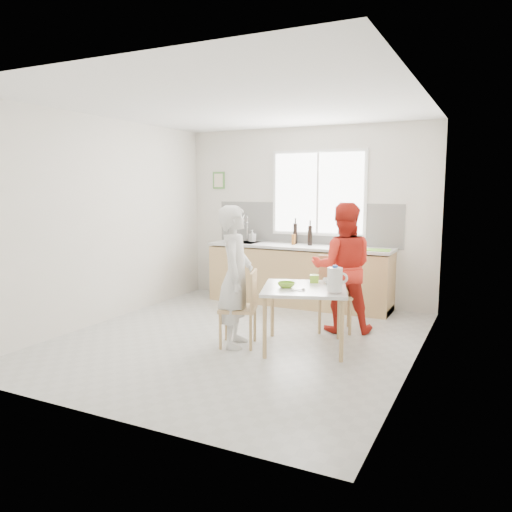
{
  "coord_description": "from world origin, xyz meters",
  "views": [
    {
      "loc": [
        2.71,
        -5.05,
        1.8
      ],
      "look_at": [
        0.14,
        0.2,
        0.98
      ],
      "focal_mm": 35.0,
      "sensor_mm": 36.0,
      "label": 1
    }
  ],
  "objects_px": {
    "dining_table": "(305,293)",
    "bowl_white": "(332,281)",
    "chair_left": "(244,305)",
    "bowl_green": "(286,285)",
    "person_white": "(236,276)",
    "milk_jug": "(335,279)",
    "wine_bottle_a": "(295,233)",
    "chair_far": "(335,289)",
    "person_red": "(343,268)",
    "wine_bottle_b": "(310,235)"
  },
  "relations": [
    {
      "from": "dining_table",
      "to": "bowl_white",
      "type": "distance_m",
      "value": 0.4
    },
    {
      "from": "chair_left",
      "to": "bowl_green",
      "type": "relative_size",
      "value": 4.54
    },
    {
      "from": "person_white",
      "to": "milk_jug",
      "type": "height_order",
      "value": "person_white"
    },
    {
      "from": "dining_table",
      "to": "bowl_green",
      "type": "height_order",
      "value": "bowl_green"
    },
    {
      "from": "chair_left",
      "to": "wine_bottle_a",
      "type": "xyz_separation_m",
      "value": [
        -0.29,
        2.29,
        0.61
      ]
    },
    {
      "from": "dining_table",
      "to": "chair_far",
      "type": "xyz_separation_m",
      "value": [
        0.07,
        0.89,
        -0.11
      ]
    },
    {
      "from": "person_red",
      "to": "chair_left",
      "type": "bearing_deg",
      "value": 33.83
    },
    {
      "from": "person_white",
      "to": "bowl_white",
      "type": "distance_m",
      "value": 1.1
    },
    {
      "from": "chair_left",
      "to": "wine_bottle_a",
      "type": "bearing_deg",
      "value": 168.71
    },
    {
      "from": "person_red",
      "to": "chair_far",
      "type": "bearing_deg",
      "value": -36.68
    },
    {
      "from": "bowl_white",
      "to": "wine_bottle_a",
      "type": "relative_size",
      "value": 0.66
    },
    {
      "from": "wine_bottle_b",
      "to": "dining_table",
      "type": "bearing_deg",
      "value": -71.51
    },
    {
      "from": "dining_table",
      "to": "chair_far",
      "type": "relative_size",
      "value": 1.23
    },
    {
      "from": "bowl_green",
      "to": "wine_bottle_b",
      "type": "distance_m",
      "value": 2.15
    },
    {
      "from": "person_red",
      "to": "bowl_green",
      "type": "xyz_separation_m",
      "value": [
        -0.35,
        -0.96,
        -0.08
      ]
    },
    {
      "from": "bowl_white",
      "to": "wine_bottle_b",
      "type": "bearing_deg",
      "value": 117.87
    },
    {
      "from": "wine_bottle_b",
      "to": "person_white",
      "type": "bearing_deg",
      "value": -92.02
    },
    {
      "from": "dining_table",
      "to": "chair_left",
      "type": "relative_size",
      "value": 1.33
    },
    {
      "from": "chair_far",
      "to": "person_red",
      "type": "xyz_separation_m",
      "value": [
        0.11,
        -0.03,
        0.29
      ]
    },
    {
      "from": "bowl_white",
      "to": "wine_bottle_a",
      "type": "bearing_deg",
      "value": 123.27
    },
    {
      "from": "bowl_green",
      "to": "wine_bottle_b",
      "type": "height_order",
      "value": "wine_bottle_b"
    },
    {
      "from": "wine_bottle_b",
      "to": "person_red",
      "type": "bearing_deg",
      "value": -52.98
    },
    {
      "from": "dining_table",
      "to": "wine_bottle_a",
      "type": "relative_size",
      "value": 3.58
    },
    {
      "from": "chair_left",
      "to": "wine_bottle_b",
      "type": "bearing_deg",
      "value": 161.72
    },
    {
      "from": "wine_bottle_b",
      "to": "chair_left",
      "type": "bearing_deg",
      "value": -89.85
    },
    {
      "from": "bowl_green",
      "to": "wine_bottle_a",
      "type": "distance_m",
      "value": 2.34
    },
    {
      "from": "person_red",
      "to": "person_white",
      "type": "bearing_deg",
      "value": 31.86
    },
    {
      "from": "dining_table",
      "to": "chair_far",
      "type": "height_order",
      "value": "chair_far"
    },
    {
      "from": "person_red",
      "to": "wine_bottle_b",
      "type": "xyz_separation_m",
      "value": [
        -0.83,
        1.11,
        0.27
      ]
    },
    {
      "from": "dining_table",
      "to": "wine_bottle_a",
      "type": "xyz_separation_m",
      "value": [
        -0.94,
        2.07,
        0.46
      ]
    },
    {
      "from": "person_white",
      "to": "chair_far",
      "type": "bearing_deg",
      "value": -53.85
    },
    {
      "from": "chair_far",
      "to": "person_white",
      "type": "bearing_deg",
      "value": -143.85
    },
    {
      "from": "person_white",
      "to": "person_red",
      "type": "bearing_deg",
      "value": -58.14
    },
    {
      "from": "person_white",
      "to": "bowl_green",
      "type": "distance_m",
      "value": 0.58
    },
    {
      "from": "person_red",
      "to": "bowl_white",
      "type": "height_order",
      "value": "person_red"
    },
    {
      "from": "chair_far",
      "to": "bowl_green",
      "type": "bearing_deg",
      "value": -122.29
    },
    {
      "from": "person_white",
      "to": "wine_bottle_a",
      "type": "xyz_separation_m",
      "value": [
        -0.2,
        2.32,
        0.28
      ]
    },
    {
      "from": "dining_table",
      "to": "bowl_white",
      "type": "relative_size",
      "value": 5.41
    },
    {
      "from": "chair_left",
      "to": "milk_jug",
      "type": "height_order",
      "value": "milk_jug"
    },
    {
      "from": "person_red",
      "to": "milk_jug",
      "type": "bearing_deg",
      "value": 83.63
    },
    {
      "from": "person_white",
      "to": "person_red",
      "type": "relative_size",
      "value": 0.99
    },
    {
      "from": "person_white",
      "to": "milk_jug",
      "type": "bearing_deg",
      "value": -104.38
    },
    {
      "from": "chair_far",
      "to": "bowl_white",
      "type": "relative_size",
      "value": 4.4
    },
    {
      "from": "dining_table",
      "to": "milk_jug",
      "type": "bearing_deg",
      "value": -22.54
    },
    {
      "from": "bowl_white",
      "to": "milk_jug",
      "type": "relative_size",
      "value": 0.77
    },
    {
      "from": "dining_table",
      "to": "chair_left",
      "type": "distance_m",
      "value": 0.7
    },
    {
      "from": "person_white",
      "to": "wine_bottle_b",
      "type": "height_order",
      "value": "person_white"
    },
    {
      "from": "bowl_green",
      "to": "milk_jug",
      "type": "distance_m",
      "value": 0.58
    },
    {
      "from": "wine_bottle_a",
      "to": "bowl_green",
      "type": "bearing_deg",
      "value": -70.75
    },
    {
      "from": "person_red",
      "to": "bowl_white",
      "type": "relative_size",
      "value": 7.6
    }
  ]
}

